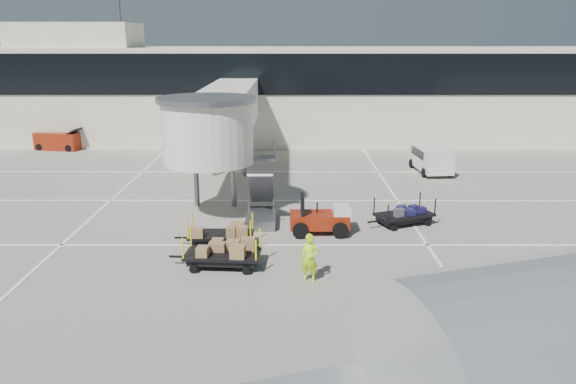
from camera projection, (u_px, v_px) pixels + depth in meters
The scene contains 11 objects.
ground at pixel (290, 263), 22.56m from camera, with size 140.00×140.00×0.00m, color #A9A297.
lane_markings at pixel (278, 199), 31.56m from camera, with size 40.00×30.00×0.02m.
terminal at pixel (286, 92), 50.36m from camera, with size 64.00×12.11×15.20m.
jet_bridge at pixel (223, 116), 33.27m from camera, with size 5.70×20.40×6.03m.
baggage_tug at pixel (321, 219), 25.88m from camera, with size 2.79×1.80×1.80m.
suitcase_cart at pixel (404, 215), 27.12m from camera, with size 3.41×2.32×1.33m.
box_cart_near at pixel (226, 255), 21.97m from camera, with size 3.65×1.65×1.41m.
box_cart_far at pixel (222, 235), 24.27m from camera, with size 3.41×1.39×1.33m.
ground_worker at pixel (310, 258), 20.62m from camera, with size 0.67×0.44×1.84m, color #BAF219.
minivan at pixel (430, 157), 37.79m from camera, with size 2.20×4.47×1.64m.
belt_loader at pixel (59, 141), 45.48m from camera, with size 4.00×2.14×1.83m.
Camera 1 is at (-0.04, -21.01, 8.70)m, focal length 35.00 mm.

